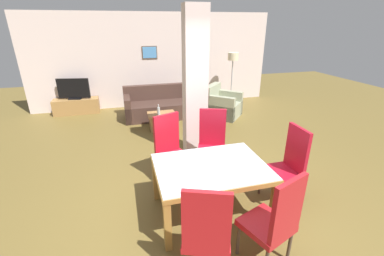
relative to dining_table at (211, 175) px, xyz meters
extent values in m
plane|color=brown|center=(0.00, 0.00, -0.58)|extent=(18.00, 18.00, 0.00)
cube|color=silver|center=(0.00, 5.20, 0.77)|extent=(7.20, 0.06, 2.70)
cube|color=brown|center=(-0.14, 5.16, 1.02)|extent=(0.44, 0.02, 0.36)
cube|color=#4C8CCC|center=(-0.14, 5.14, 1.02)|extent=(0.40, 0.01, 0.32)
cube|color=silver|center=(0.26, 1.69, 0.77)|extent=(0.41, 0.29, 2.70)
cube|color=#A27635|center=(0.00, -0.49, 0.10)|extent=(1.42, 0.06, 0.06)
cube|color=#A27635|center=(0.00, 0.49, 0.10)|extent=(1.42, 0.06, 0.06)
cube|color=#A27635|center=(-0.68, 0.00, 0.10)|extent=(0.06, 0.93, 0.06)
cube|color=#A27635|center=(0.68, 0.00, 0.10)|extent=(0.06, 0.93, 0.06)
cube|color=silver|center=(0.00, 0.00, 0.14)|extent=(1.40, 1.03, 0.01)
cube|color=#A27635|center=(-0.66, -0.47, -0.25)|extent=(0.08, 0.08, 0.65)
cube|color=#A27635|center=(0.66, -0.47, -0.25)|extent=(0.08, 0.08, 0.65)
cube|color=#A27635|center=(-0.66, 0.47, -0.25)|extent=(0.08, 0.08, 0.65)
cube|color=#A27635|center=(0.66, 0.47, -0.25)|extent=(0.08, 0.08, 0.65)
cube|color=#B11327|center=(0.32, 0.87, -0.14)|extent=(0.59, 0.59, 0.07)
cube|color=#B11327|center=(0.39, 1.06, 0.22)|extent=(0.43, 0.20, 0.64)
cylinder|color=#4A392D|center=(0.43, 0.63, -0.37)|extent=(0.04, 0.04, 0.40)
cylinder|color=#4A392D|center=(0.08, 0.76, -0.37)|extent=(0.04, 0.04, 0.40)
cylinder|color=#4A392D|center=(0.56, 0.98, -0.37)|extent=(0.04, 0.04, 0.40)
cylinder|color=#4A392D|center=(0.21, 1.11, -0.37)|extent=(0.04, 0.04, 0.40)
cube|color=red|center=(-0.32, 0.81, -0.14)|extent=(0.60, 0.60, 0.07)
cube|color=red|center=(-0.39, 1.00, 0.22)|extent=(0.42, 0.21, 0.64)
cylinder|color=#4A392D|center=(-0.07, 0.70, -0.37)|extent=(0.04, 0.04, 0.40)
cylinder|color=#4A392D|center=(-0.43, 0.57, -0.37)|extent=(0.04, 0.04, 0.40)
cylinder|color=#4A392D|center=(-0.21, 1.06, -0.37)|extent=(0.04, 0.04, 0.40)
cylinder|color=#4A392D|center=(-0.57, 0.92, -0.37)|extent=(0.04, 0.04, 0.40)
cube|color=#B21326|center=(1.04, 0.00, -0.14)|extent=(0.46, 0.46, 0.07)
cube|color=#B21326|center=(1.25, 0.00, 0.22)|extent=(0.05, 0.44, 0.64)
cylinder|color=#4A392D|center=(0.85, -0.19, -0.37)|extent=(0.04, 0.04, 0.40)
cylinder|color=#4A392D|center=(0.85, 0.19, -0.37)|extent=(0.04, 0.04, 0.40)
cylinder|color=#4A392D|center=(1.23, -0.19, -0.37)|extent=(0.04, 0.04, 0.40)
cylinder|color=#4A392D|center=(1.23, 0.19, -0.37)|extent=(0.04, 0.04, 0.40)
cube|color=red|center=(-0.32, -0.81, -0.14)|extent=(0.60, 0.60, 0.07)
cube|color=red|center=(-0.39, -1.00, 0.22)|extent=(0.43, 0.21, 0.64)
cylinder|color=#4A392D|center=(-0.43, -0.57, -0.37)|extent=(0.04, 0.04, 0.40)
cylinder|color=#4A392D|center=(-0.07, -0.71, -0.37)|extent=(0.04, 0.04, 0.40)
cube|color=#B21B22|center=(0.32, -0.85, -0.14)|extent=(0.59, 0.59, 0.07)
cube|color=#B21B22|center=(0.39, -1.04, 0.22)|extent=(0.43, 0.20, 0.64)
cylinder|color=#4A392D|center=(0.07, -0.74, -0.37)|extent=(0.04, 0.04, 0.40)
cylinder|color=#4A392D|center=(0.43, -0.60, -0.37)|extent=(0.04, 0.04, 0.40)
cylinder|color=#4A392D|center=(0.56, -0.96, -0.37)|extent=(0.04, 0.04, 0.40)
cube|color=#452E27|center=(-0.05, 3.99, -0.37)|extent=(1.91, 0.87, 0.42)
cube|color=#452E27|center=(-0.05, 4.33, 0.05)|extent=(1.91, 0.18, 0.41)
cube|color=#452E27|center=(0.82, 3.99, -0.25)|extent=(0.16, 0.87, 0.64)
cube|color=#452E27|center=(-0.93, 3.99, -0.25)|extent=(0.16, 0.87, 0.64)
cube|color=#9EA487|center=(1.61, 3.59, -0.38)|extent=(1.18, 1.17, 0.40)
cube|color=#9EA487|center=(1.36, 3.82, 0.05)|extent=(0.68, 0.72, 0.45)
cube|color=#9EA487|center=(1.84, 3.84, -0.25)|extent=(0.73, 0.68, 0.65)
cube|color=#9EA487|center=(1.39, 3.34, -0.25)|extent=(0.73, 0.68, 0.65)
cube|color=#AA7745|center=(-0.16, 3.12, -0.20)|extent=(0.65, 0.47, 0.04)
cube|color=#AA7745|center=(-0.16, 3.12, -0.40)|extent=(0.57, 0.39, 0.36)
cylinder|color=#B2B7BC|center=(-0.24, 3.03, -0.09)|extent=(0.07, 0.07, 0.18)
cylinder|color=#B2B7BC|center=(-0.24, 3.03, 0.04)|extent=(0.03, 0.03, 0.06)
cylinder|color=#B7B7BC|center=(-0.24, 3.03, 0.08)|extent=(0.03, 0.03, 0.01)
cube|color=#A37641|center=(-2.31, 4.92, -0.36)|extent=(1.21, 0.40, 0.42)
cube|color=black|center=(-2.31, 4.92, -0.14)|extent=(0.37, 0.26, 0.03)
cube|color=black|center=(-2.31, 4.92, 0.15)|extent=(0.85, 0.21, 0.55)
cylinder|color=#B7B7BC|center=(2.25, 4.56, -0.57)|extent=(0.28, 0.28, 0.02)
cylinder|color=#B7B7BC|center=(2.25, 4.56, 0.12)|extent=(0.04, 0.04, 1.35)
cylinder|color=beige|center=(2.25, 4.56, 0.91)|extent=(0.31, 0.31, 0.22)
camera|label=1|loc=(-0.98, -2.67, 1.82)|focal=24.00mm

